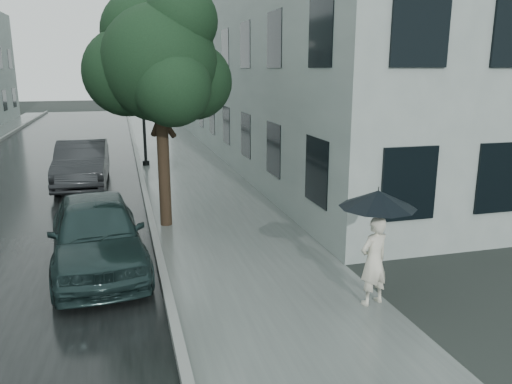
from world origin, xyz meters
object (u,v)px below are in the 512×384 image
object	(u,v)px
street_tree	(159,62)
car_far	(82,163)
lamp_post	(138,94)
car_near	(97,233)
pedestrian	(374,261)

from	to	relation	value
street_tree	car_far	size ratio (longest dim) A/B	1.27
lamp_post	car_near	world-z (taller)	lamp_post
pedestrian	car_near	world-z (taller)	pedestrian
car_near	pedestrian	bearing A→B (deg)	-37.20
pedestrian	car_far	size ratio (longest dim) A/B	0.33
car_near	car_far	bearing A→B (deg)	90.51
car_far	pedestrian	bearing A→B (deg)	-62.82
pedestrian	car_far	bearing A→B (deg)	-80.19
street_tree	car_near	size ratio (longest dim) A/B	1.35
car_near	car_far	world-z (taller)	car_far
pedestrian	car_near	bearing A→B (deg)	-48.62
car_near	car_far	distance (m)	7.79
car_far	car_near	bearing A→B (deg)	-83.53
pedestrian	car_far	xyz separation A→B (m)	(-5.20, 10.56, -0.01)
lamp_post	car_far	bearing A→B (deg)	-107.50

